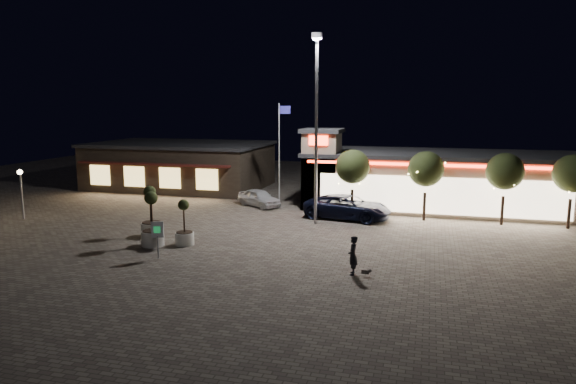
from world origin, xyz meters
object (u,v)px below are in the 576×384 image
(white_sedan, at_px, (259,198))
(planter_mid, at_px, (152,229))
(pickup_truck, at_px, (348,207))
(planter_left, at_px, (151,221))
(pedestrian, at_px, (353,255))
(valet_sign, at_px, (157,233))

(white_sedan, height_order, planter_mid, planter_mid)
(pickup_truck, distance_m, planter_mid, 13.73)
(planter_left, height_order, planter_mid, planter_mid)
(white_sedan, distance_m, pedestrian, 17.28)
(white_sedan, xyz_separation_m, valet_sign, (-0.62, -14.55, 0.68))
(pedestrian, distance_m, planter_left, 13.34)
(pickup_truck, bearing_deg, planter_mid, 144.75)
(planter_left, bearing_deg, pedestrian, -16.63)
(pickup_truck, height_order, pedestrian, pedestrian)
(pedestrian, xyz_separation_m, valet_sign, (-10.11, -0.11, 0.44))
(pickup_truck, bearing_deg, white_sedan, 79.56)
(pickup_truck, relative_size, white_sedan, 1.51)
(pickup_truck, bearing_deg, pedestrian, -161.18)
(pickup_truck, height_order, white_sedan, pickup_truck)
(pickup_truck, bearing_deg, planter_left, 135.76)
(pedestrian, height_order, planter_left, planter_left)
(pedestrian, relative_size, planter_mid, 0.59)
(planter_mid, bearing_deg, planter_left, 121.95)
(white_sedan, xyz_separation_m, planter_left, (-3.29, -10.62, 0.28))
(white_sedan, height_order, valet_sign, valet_sign)
(pedestrian, height_order, planter_mid, planter_mid)
(pedestrian, bearing_deg, planter_left, -114.88)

